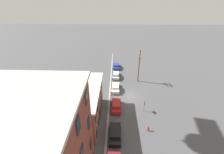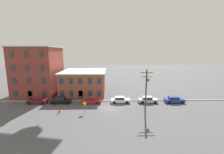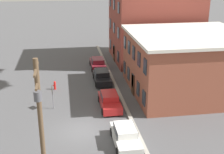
{
  "view_description": "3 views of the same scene",
  "coord_description": "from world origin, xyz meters",
  "px_view_note": "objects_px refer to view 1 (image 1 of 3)",
  "views": [
    {
      "loc": [
        -27.77,
        3.13,
        19.78
      ],
      "look_at": [
        -1.4,
        3.94,
        5.61
      ],
      "focal_mm": 24.0,
      "sensor_mm": 36.0,
      "label": 1
    },
    {
      "loc": [
        -0.14,
        -30.07,
        11.84
      ],
      "look_at": [
        0.59,
        4.09,
        5.93
      ],
      "focal_mm": 24.0,
      "sensor_mm": 36.0,
      "label": 2
    },
    {
      "loc": [
        23.04,
        -1.06,
        13.15
      ],
      "look_at": [
        -0.52,
        2.65,
        4.49
      ],
      "focal_mm": 50.0,
      "sensor_mm": 36.0,
      "label": 3
    }
  ],
  "objects_px": {
    "car_blue": "(116,66)",
    "fire_hydrant": "(148,129)",
    "caution_sign": "(145,104)",
    "utility_pole": "(139,65)",
    "car_red": "(116,105)",
    "car_black": "(115,134)",
    "car_silver": "(116,75)",
    "car_white": "(115,87)"
  },
  "relations": [
    {
      "from": "car_red",
      "to": "fire_hydrant",
      "type": "distance_m",
      "value": 7.68
    },
    {
      "from": "car_white",
      "to": "utility_pole",
      "type": "bearing_deg",
      "value": -52.26
    },
    {
      "from": "car_silver",
      "to": "car_blue",
      "type": "distance_m",
      "value": 6.19
    },
    {
      "from": "caution_sign",
      "to": "utility_pole",
      "type": "height_order",
      "value": "utility_pole"
    },
    {
      "from": "car_red",
      "to": "car_blue",
      "type": "height_order",
      "value": "same"
    },
    {
      "from": "car_white",
      "to": "fire_hydrant",
      "type": "bearing_deg",
      "value": -155.54
    },
    {
      "from": "car_black",
      "to": "car_red",
      "type": "relative_size",
      "value": 1.0
    },
    {
      "from": "car_white",
      "to": "car_blue",
      "type": "height_order",
      "value": "same"
    },
    {
      "from": "car_black",
      "to": "car_blue",
      "type": "height_order",
      "value": "same"
    },
    {
      "from": "caution_sign",
      "to": "utility_pole",
      "type": "bearing_deg",
      "value": -0.94
    },
    {
      "from": "car_black",
      "to": "caution_sign",
      "type": "relative_size",
      "value": 1.83
    },
    {
      "from": "car_silver",
      "to": "caution_sign",
      "type": "relative_size",
      "value": 1.83
    },
    {
      "from": "car_white",
      "to": "car_red",
      "type": "bearing_deg",
      "value": -178.06
    },
    {
      "from": "car_red",
      "to": "car_white",
      "type": "relative_size",
      "value": 1.0
    },
    {
      "from": "fire_hydrant",
      "to": "car_blue",
      "type": "bearing_deg",
      "value": 12.3
    },
    {
      "from": "car_black",
      "to": "car_blue",
      "type": "distance_m",
      "value": 26.28
    },
    {
      "from": "car_black",
      "to": "utility_pole",
      "type": "xyz_separation_m",
      "value": [
        18.19,
        -5.75,
        4.04
      ]
    },
    {
      "from": "car_blue",
      "to": "car_red",
      "type": "bearing_deg",
      "value": -179.76
    },
    {
      "from": "car_red",
      "to": "car_blue",
      "type": "xyz_separation_m",
      "value": [
        19.32,
        0.08,
        0.0
      ]
    },
    {
      "from": "car_black",
      "to": "car_silver",
      "type": "bearing_deg",
      "value": 0.1
    },
    {
      "from": "car_black",
      "to": "utility_pole",
      "type": "bearing_deg",
      "value": -17.56
    },
    {
      "from": "car_black",
      "to": "car_white",
      "type": "bearing_deg",
      "value": 0.35
    },
    {
      "from": "car_white",
      "to": "car_silver",
      "type": "xyz_separation_m",
      "value": [
        6.42,
        -0.05,
        0.0
      ]
    },
    {
      "from": "utility_pole",
      "to": "car_red",
      "type": "bearing_deg",
      "value": 153.46
    },
    {
      "from": "car_silver",
      "to": "fire_hydrant",
      "type": "relative_size",
      "value": 4.58
    },
    {
      "from": "car_silver",
      "to": "car_white",
      "type": "bearing_deg",
      "value": 179.55
    },
    {
      "from": "car_white",
      "to": "car_silver",
      "type": "distance_m",
      "value": 6.42
    },
    {
      "from": "car_black",
      "to": "car_blue",
      "type": "xyz_separation_m",
      "value": [
        26.28,
        -0.06,
        0.0
      ]
    },
    {
      "from": "car_black",
      "to": "car_blue",
      "type": "bearing_deg",
      "value": -0.14
    },
    {
      "from": "car_blue",
      "to": "fire_hydrant",
      "type": "xyz_separation_m",
      "value": [
        -24.84,
        -5.42,
        -0.27
      ]
    },
    {
      "from": "car_red",
      "to": "caution_sign",
      "type": "height_order",
      "value": "caution_sign"
    },
    {
      "from": "caution_sign",
      "to": "car_silver",
      "type": "bearing_deg",
      "value": 22.21
    },
    {
      "from": "utility_pole",
      "to": "caution_sign",
      "type": "bearing_deg",
      "value": 179.06
    },
    {
      "from": "car_black",
      "to": "fire_hydrant",
      "type": "distance_m",
      "value": 5.67
    },
    {
      "from": "car_black",
      "to": "car_red",
      "type": "xyz_separation_m",
      "value": [
        6.95,
        -0.14,
        0.0
      ]
    },
    {
      "from": "car_white",
      "to": "car_blue",
      "type": "bearing_deg",
      "value": -0.67
    },
    {
      "from": "car_silver",
      "to": "caution_sign",
      "type": "height_order",
      "value": "caution_sign"
    },
    {
      "from": "caution_sign",
      "to": "car_black",
      "type": "bearing_deg",
      "value": 138.96
    },
    {
      "from": "car_red",
      "to": "car_black",
      "type": "bearing_deg",
      "value": 178.81
    },
    {
      "from": "car_black",
      "to": "car_red",
      "type": "bearing_deg",
      "value": -1.19
    },
    {
      "from": "car_blue",
      "to": "caution_sign",
      "type": "xyz_separation_m",
      "value": [
        -19.89,
        -5.5,
        0.85
      ]
    },
    {
      "from": "car_blue",
      "to": "fire_hydrant",
      "type": "bearing_deg",
      "value": -167.7
    }
  ]
}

